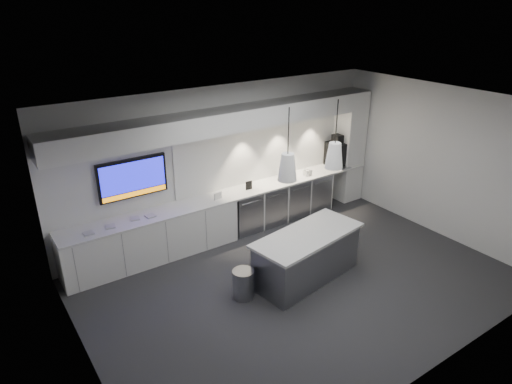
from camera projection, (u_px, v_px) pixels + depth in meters
floor at (301, 283)px, 7.82m from camera, size 7.00×7.00×0.00m
ceiling at (309, 110)px, 6.63m from camera, size 7.00×7.00×0.00m
wall_back at (224, 160)px, 9.12m from camera, size 7.00×0.00×7.00m
wall_front at (442, 277)px, 5.33m from camera, size 7.00×0.00×7.00m
wall_left at (78, 273)px, 5.41m from camera, size 0.00×7.00×7.00m
wall_right at (440, 162)px, 9.04m from camera, size 0.00×7.00×7.00m
back_counter at (233, 194)px, 9.12m from camera, size 6.80×0.65×0.04m
left_base_cabinets at (153, 238)px, 8.39m from camera, size 3.30×0.63×0.86m
fridge_unit_a at (244, 211)px, 9.43m from camera, size 0.60×0.61×0.85m
fridge_unit_b at (268, 204)px, 9.75m from camera, size 0.60×0.61×0.85m
fridge_unit_c at (291, 197)px, 10.08m from camera, size 0.60×0.61×0.85m
fridge_unit_d at (313, 191)px, 10.41m from camera, size 0.60×0.61×0.85m
backsplash at (273, 148)px, 9.71m from camera, size 4.60×0.03×1.30m
soffit at (231, 119)px, 8.53m from camera, size 6.90×0.60×0.40m
column at (349, 146)px, 10.63m from camera, size 0.55×0.55×2.60m
wall_tv at (133, 178)px, 8.07m from camera, size 1.25×0.07×0.72m
island at (307, 256)px, 7.80m from camera, size 2.13×1.18×0.86m
bin at (243, 284)px, 7.36m from camera, size 0.37×0.37×0.49m
coffee_machine at (337, 153)px, 10.49m from camera, size 0.41×0.58×0.73m
sign_black at (249, 185)px, 9.25m from camera, size 0.14×0.03×0.18m
sign_white at (218, 196)px, 8.81m from camera, size 0.18×0.05×0.14m
cup_cluster at (308, 172)px, 9.99m from camera, size 0.16×0.16×0.14m
tray_a at (88, 233)px, 7.54m from camera, size 0.17×0.17×0.02m
tray_b at (110, 226)px, 7.76m from camera, size 0.19×0.19×0.02m
tray_c at (135, 218)px, 8.04m from camera, size 0.19×0.19×0.02m
tray_d at (150, 216)px, 8.14m from camera, size 0.18×0.18×0.02m
pendant_left at (287, 167)px, 6.87m from camera, size 0.30×0.30×1.13m
pendant_right at (334, 155)px, 7.37m from camera, size 0.30×0.30×1.13m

